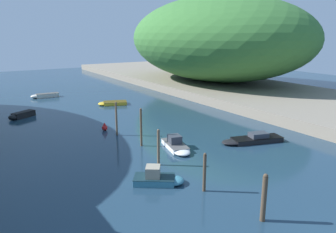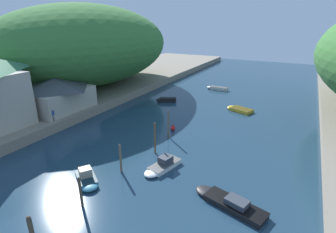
{
  "view_description": "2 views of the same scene",
  "coord_description": "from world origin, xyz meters",
  "px_view_note": "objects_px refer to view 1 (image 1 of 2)",
  "views": [
    {
      "loc": [
        -14.27,
        -5.73,
        10.25
      ],
      "look_at": [
        0.45,
        17.97,
        3.14
      ],
      "focal_mm": 35.0,
      "sensor_mm": 36.0,
      "label": 1
    },
    {
      "loc": [
        12.22,
        -1.78,
        13.97
      ],
      "look_at": [
        -1.04,
        23.3,
        3.32
      ],
      "focal_mm": 28.0,
      "sensor_mm": 36.0,
      "label": 2
    }
  ],
  "objects_px": {
    "boat_cabin_cruiser": "(251,139)",
    "boat_moored_right": "(112,103)",
    "boat_yellow_tender": "(44,96)",
    "boat_red_skiff": "(176,146)",
    "boat_open_rowboat": "(159,178)",
    "channel_buoy_near": "(105,127)",
    "boat_near_quay": "(21,115)"
  },
  "relations": [
    {
      "from": "boat_cabin_cruiser",
      "to": "boat_moored_right",
      "type": "bearing_deg",
      "value": 27.51
    },
    {
      "from": "boat_yellow_tender",
      "to": "boat_moored_right",
      "type": "bearing_deg",
      "value": -144.67
    },
    {
      "from": "boat_red_skiff",
      "to": "boat_open_rowboat",
      "type": "height_order",
      "value": "boat_open_rowboat"
    },
    {
      "from": "boat_moored_right",
      "to": "boat_cabin_cruiser",
      "type": "relative_size",
      "value": 0.72
    },
    {
      "from": "boat_moored_right",
      "to": "boat_red_skiff",
      "type": "xyz_separation_m",
      "value": [
        -2.39,
        -21.14,
        0.12
      ]
    },
    {
      "from": "boat_yellow_tender",
      "to": "channel_buoy_near",
      "type": "height_order",
      "value": "channel_buoy_near"
    },
    {
      "from": "boat_near_quay",
      "to": "channel_buoy_near",
      "type": "relative_size",
      "value": 3.89
    },
    {
      "from": "boat_cabin_cruiser",
      "to": "boat_red_skiff",
      "type": "xyz_separation_m",
      "value": [
        -7.21,
        2.18,
        0.06
      ]
    },
    {
      "from": "boat_cabin_cruiser",
      "to": "channel_buoy_near",
      "type": "height_order",
      "value": "channel_buoy_near"
    },
    {
      "from": "boat_red_skiff",
      "to": "channel_buoy_near",
      "type": "height_order",
      "value": "boat_red_skiff"
    },
    {
      "from": "boat_near_quay",
      "to": "boat_open_rowboat",
      "type": "distance_m",
      "value": 25.5
    },
    {
      "from": "boat_near_quay",
      "to": "boat_cabin_cruiser",
      "type": "bearing_deg",
      "value": -172.02
    },
    {
      "from": "boat_moored_right",
      "to": "boat_red_skiff",
      "type": "height_order",
      "value": "boat_red_skiff"
    },
    {
      "from": "boat_cabin_cruiser",
      "to": "boat_red_skiff",
      "type": "bearing_deg",
      "value": 89.0
    },
    {
      "from": "boat_near_quay",
      "to": "boat_yellow_tender",
      "type": "xyz_separation_m",
      "value": [
        5.36,
        12.43,
        -0.03
      ]
    },
    {
      "from": "boat_moored_right",
      "to": "boat_open_rowboat",
      "type": "height_order",
      "value": "boat_open_rowboat"
    },
    {
      "from": "boat_cabin_cruiser",
      "to": "boat_red_skiff",
      "type": "relative_size",
      "value": 1.37
    },
    {
      "from": "boat_near_quay",
      "to": "boat_cabin_cruiser",
      "type": "relative_size",
      "value": 0.57
    },
    {
      "from": "boat_near_quay",
      "to": "boat_cabin_cruiser",
      "type": "height_order",
      "value": "boat_cabin_cruiser"
    },
    {
      "from": "boat_moored_right",
      "to": "boat_yellow_tender",
      "type": "relative_size",
      "value": 1.04
    },
    {
      "from": "boat_yellow_tender",
      "to": "boat_red_skiff",
      "type": "relative_size",
      "value": 0.95
    },
    {
      "from": "boat_yellow_tender",
      "to": "channel_buoy_near",
      "type": "distance_m",
      "value": 23.19
    },
    {
      "from": "boat_yellow_tender",
      "to": "boat_open_rowboat",
      "type": "xyz_separation_m",
      "value": [
        0.04,
        -37.36,
        0.06
      ]
    },
    {
      "from": "boat_moored_right",
      "to": "boat_open_rowboat",
      "type": "distance_m",
      "value": 27.3
    },
    {
      "from": "boat_near_quay",
      "to": "boat_open_rowboat",
      "type": "xyz_separation_m",
      "value": [
        5.4,
        -24.93,
        0.03
      ]
    },
    {
      "from": "boat_moored_right",
      "to": "boat_yellow_tender",
      "type": "distance_m",
      "value": 13.25
    },
    {
      "from": "boat_near_quay",
      "to": "boat_open_rowboat",
      "type": "relative_size",
      "value": 0.96
    },
    {
      "from": "boat_moored_right",
      "to": "channel_buoy_near",
      "type": "bearing_deg",
      "value": 173.86
    },
    {
      "from": "boat_yellow_tender",
      "to": "boat_red_skiff",
      "type": "xyz_separation_m",
      "value": [
        4.92,
        -32.18,
        0.03
      ]
    },
    {
      "from": "boat_moored_right",
      "to": "boat_red_skiff",
      "type": "distance_m",
      "value": 21.27
    },
    {
      "from": "boat_yellow_tender",
      "to": "boat_open_rowboat",
      "type": "height_order",
      "value": "boat_open_rowboat"
    },
    {
      "from": "boat_red_skiff",
      "to": "boat_open_rowboat",
      "type": "xyz_separation_m",
      "value": [
        -4.88,
        -5.18,
        0.03
      ]
    }
  ]
}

